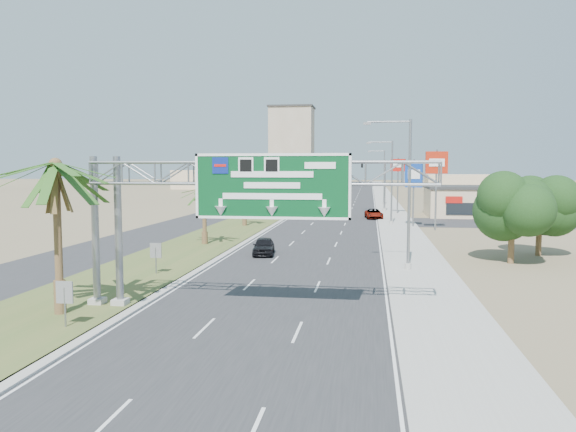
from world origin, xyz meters
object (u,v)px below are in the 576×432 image
(sign_gantry, at_px, (241,185))
(palm_near, at_px, (55,166))
(car_left_lane, at_px, (264,246))
(signal_mast, at_px, (372,181))
(car_far, at_px, (319,204))
(pole_sign_red_far, at_px, (398,170))
(car_mid_lane, at_px, (337,212))
(store_building, at_px, (493,202))
(car_right_lane, at_px, (374,214))
(pole_sign_red_near, at_px, (437,167))
(pole_sign_blue, at_px, (414,177))

(sign_gantry, bearing_deg, palm_near, -166.68)
(palm_near, distance_m, car_left_lane, 21.11)
(sign_gantry, distance_m, signal_mast, 62.37)
(car_far, relative_size, pole_sign_red_far, 0.61)
(signal_mast, distance_m, car_left_lane, 45.68)
(car_mid_lane, bearing_deg, car_left_lane, -92.96)
(store_building, height_order, pole_sign_red_far, pole_sign_red_far)
(palm_near, bearing_deg, signal_mast, 77.34)
(palm_near, bearing_deg, sign_gantry, 13.32)
(palm_near, height_order, car_mid_lane, palm_near)
(car_left_lane, height_order, car_right_lane, car_left_lane)
(store_building, distance_m, car_right_lane, 17.59)
(car_right_lane, bearing_deg, sign_gantry, -103.39)
(store_building, height_order, car_right_lane, store_building)
(sign_gantry, bearing_deg, car_far, 91.99)
(car_far, height_order, pole_sign_red_near, pole_sign_red_near)
(pole_sign_red_near, bearing_deg, car_mid_lane, 129.81)
(store_building, distance_m, pole_sign_red_near, 21.97)
(store_building, relative_size, car_mid_lane, 4.09)
(car_far, bearing_deg, car_mid_lane, -82.28)
(palm_near, height_order, car_left_lane, palm_near)
(store_building, bearing_deg, pole_sign_blue, -126.91)
(palm_near, xyz_separation_m, car_right_lane, (14.70, 52.05, -6.28))
(car_left_lane, xyz_separation_m, pole_sign_blue, (13.17, 22.59, 5.10))
(sign_gantry, distance_m, pole_sign_red_far, 59.29)
(car_left_lane, height_order, pole_sign_red_far, pole_sign_red_far)
(signal_mast, distance_m, pole_sign_red_far, 5.53)
(palm_near, distance_m, pole_sign_red_near, 44.44)
(car_right_lane, height_order, pole_sign_red_far, pole_sign_red_far)
(store_building, xyz_separation_m, car_mid_lane, (-21.55, -5.04, -1.27))
(sign_gantry, bearing_deg, store_building, 67.64)
(car_right_lane, xyz_separation_m, car_far, (-8.93, 18.19, 0.09))
(store_building, distance_m, pole_sign_blue, 20.53)
(pole_sign_red_near, relative_size, pole_sign_blue, 1.13)
(signal_mast, bearing_deg, car_far, 143.93)
(car_right_lane, bearing_deg, palm_near, -111.70)
(car_left_lane, relative_size, pole_sign_blue, 0.51)
(palm_near, xyz_separation_m, car_mid_lane, (9.65, 52.96, -6.20))
(store_building, bearing_deg, car_right_lane, -160.18)
(car_mid_lane, bearing_deg, palm_near, -96.96)
(sign_gantry, relative_size, car_right_lane, 3.58)
(sign_gantry, relative_size, car_mid_lane, 3.80)
(pole_sign_red_far, bearing_deg, pole_sign_blue, -87.28)
(car_left_lane, distance_m, car_far, 50.97)
(car_right_lane, bearing_deg, pole_sign_red_far, 61.22)
(store_building, height_order, pole_sign_red_near, pole_sign_red_near)
(car_right_lane, height_order, pole_sign_red_near, pole_sign_red_near)
(car_left_lane, relative_size, pole_sign_red_far, 0.48)
(pole_sign_red_near, bearing_deg, signal_mast, 105.45)
(palm_near, relative_size, car_right_lane, 1.79)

